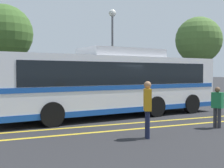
{
  "coord_description": "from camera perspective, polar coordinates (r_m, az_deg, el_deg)",
  "views": [
    {
      "loc": [
        -6.18,
        -13.63,
        2.14
      ],
      "look_at": [
        0.19,
        0.15,
        1.59
      ],
      "focal_mm": 50.0,
      "sensor_mm": 36.0,
      "label": 1
    }
  ],
  "objects": [
    {
      "name": "ground_plane",
      "position": [
        15.12,
        -0.44,
        -6.07
      ],
      "size": [
        220.0,
        220.0,
        0.0
      ],
      "primitive_type": "plane",
      "color": "#262628"
    },
    {
      "name": "lane_strip_0",
      "position": [
        13.39,
        3.99,
        -7.12
      ],
      "size": [
        31.59,
        0.2,
        0.01
      ],
      "primitive_type": "cube",
      "rotation": [
        0.0,
        0.0,
        1.57
      ],
      "color": "gold",
      "rests_on": "ground_plane"
    },
    {
      "name": "lane_strip_1",
      "position": [
        12.32,
        6.84,
        -7.94
      ],
      "size": [
        31.59,
        0.2,
        0.01
      ],
      "primitive_type": "cube",
      "rotation": [
        0.0,
        0.0,
        1.57
      ],
      "color": "gold",
      "rests_on": "ground_plane"
    },
    {
      "name": "curb_strip",
      "position": [
        20.14,
        -6.25,
        -3.83
      ],
      "size": [
        39.59,
        0.36,
        0.15
      ],
      "primitive_type": "cube",
      "color": "#99999E",
      "rests_on": "ground_plane"
    },
    {
      "name": "transit_bus",
      "position": [
        15.2,
        0.06,
        0.31
      ],
      "size": [
        12.11,
        4.11,
        3.33
      ],
      "rotation": [
        0.0,
        0.0,
        1.7
      ],
      "color": "white",
      "rests_on": "ground_plane"
    },
    {
      "name": "parked_car_1",
      "position": [
        17.23,
        -18.47,
        -2.95
      ],
      "size": [
        4.39,
        2.1,
        1.29
      ],
      "rotation": [
        0.0,
        0.0,
        -1.65
      ],
      "color": "olive",
      "rests_on": "ground_plane"
    },
    {
      "name": "parked_car_2",
      "position": [
        18.5,
        -2.19,
        -2.39
      ],
      "size": [
        4.79,
        2.15,
        1.39
      ],
      "rotation": [
        0.0,
        0.0,
        -1.65
      ],
      "color": "black",
      "rests_on": "ground_plane"
    },
    {
      "name": "pedestrian_1",
      "position": [
        12.77,
        18.7,
        -3.62
      ],
      "size": [
        0.35,
        0.47,
        1.59
      ],
      "rotation": [
        0.0,
        0.0,
        1.93
      ],
      "color": "#2D2D33",
      "rests_on": "ground_plane"
    },
    {
      "name": "pedestrian_2",
      "position": [
        10.22,
        6.5,
        -3.92
      ],
      "size": [
        0.37,
        0.47,
        1.86
      ],
      "rotation": [
        0.0,
        0.0,
        4.29
      ],
      "color": "#191E38",
      "rests_on": "ground_plane"
    },
    {
      "name": "street_lamp",
      "position": [
        21.71,
        0.07,
        8.7
      ],
      "size": [
        0.5,
        0.5,
        6.49
      ],
      "color": "#59595E",
      "rests_on": "ground_plane"
    },
    {
      "name": "tree_0",
      "position": [
        28.26,
        15.55,
        7.72
      ],
      "size": [
        4.01,
        4.01,
        6.98
      ],
      "color": "#513823",
      "rests_on": "ground_plane"
    },
    {
      "name": "tree_1",
      "position": [
        22.96,
        -19.27,
        8.63
      ],
      "size": [
        4.04,
        4.04,
        6.84
      ],
      "color": "#513823",
      "rests_on": "ground_plane"
    }
  ]
}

